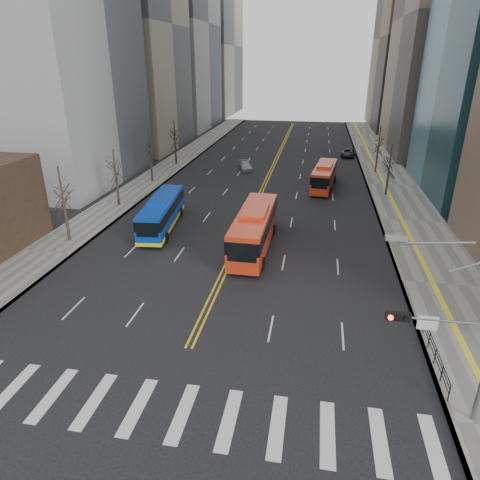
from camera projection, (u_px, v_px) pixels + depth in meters
The scene contains 16 objects.
ground at pixel (160, 410), 21.45m from camera, with size 220.00×220.00×0.00m, color black.
sidewalk_right at pixel (392, 185), 59.36m from camera, with size 7.00×130.00×0.15m, color slate.
sidewalk_left at pixel (159, 174), 64.87m from camera, with size 5.00×130.00×0.15m, color slate.
crosswalk at pixel (160, 410), 21.44m from camera, with size 26.70×4.00×0.01m.
centerline at pixel (274, 164), 71.28m from camera, with size 0.55×100.00×0.01m.
office_towers at pixel (287, 11), 74.15m from camera, with size 83.00×134.00×58.00m.
signal_mast at pixel (460, 335), 19.13m from camera, with size 5.37×0.37×9.39m.
pedestrian_railing at pixel (436, 354), 24.24m from camera, with size 0.06×6.06×1.02m.
street_trees at pixel (199, 160), 52.01m from camera, with size 35.20×47.20×7.60m.
blue_bus at pixel (162, 212), 43.83m from camera, with size 3.74×11.66×3.35m.
red_bus_near at pixel (254, 227), 38.88m from camera, with size 3.17×12.21×3.84m.
red_bus_far at pixel (324, 175), 57.55m from camera, with size 3.61×10.65×3.33m.
car_white at pixel (159, 225), 43.23m from camera, with size 1.62×4.64×1.53m, color silver.
car_dark_mid at pixel (327, 164), 68.18m from camera, with size 1.66×4.13×1.41m, color black.
car_silver at pixel (245, 166), 67.51m from camera, with size 1.77×4.35×1.26m, color #949599.
car_dark_far at pixel (348, 153), 76.71m from camera, with size 2.26×4.90×1.36m, color black.
Camera 1 is at (6.85, -15.44, 16.24)m, focal length 32.00 mm.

